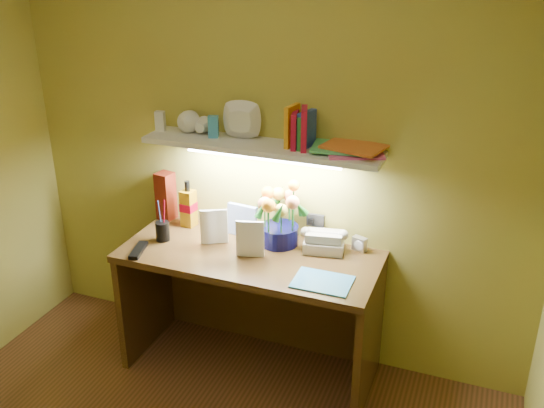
# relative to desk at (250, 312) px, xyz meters

# --- Properties ---
(desk) EXTENTS (1.40, 0.60, 0.75)m
(desk) POSITION_rel_desk_xyz_m (0.00, 0.00, 0.00)
(desk) COLOR #37200F
(desk) RESTS_ON ground
(flower_bouquet) EXTENTS (0.27, 0.27, 0.37)m
(flower_bouquet) POSITION_rel_desk_xyz_m (0.11, 0.17, 0.56)
(flower_bouquet) COLOR #060732
(flower_bouquet) RESTS_ON desk
(telephone) EXTENTS (0.24, 0.20, 0.13)m
(telephone) POSITION_rel_desk_xyz_m (0.36, 0.18, 0.44)
(telephone) COLOR beige
(telephone) RESTS_ON desk
(desk_clock) EXTENTS (0.09, 0.06, 0.08)m
(desk_clock) POSITION_rel_desk_xyz_m (0.54, 0.25, 0.41)
(desk_clock) COLOR silver
(desk_clock) RESTS_ON desk
(whisky_bottle) EXTENTS (0.08, 0.08, 0.28)m
(whisky_bottle) POSITION_rel_desk_xyz_m (-0.47, 0.20, 0.51)
(whisky_bottle) COLOR #A3710A
(whisky_bottle) RESTS_ON desk
(whisky_box) EXTENTS (0.11, 0.11, 0.29)m
(whisky_box) POSITION_rel_desk_xyz_m (-0.64, 0.24, 0.52)
(whisky_box) COLOR #61190B
(whisky_box) RESTS_ON desk
(pen_cup) EXTENTS (0.10, 0.10, 0.19)m
(pen_cup) POSITION_rel_desk_xyz_m (-0.52, -0.02, 0.47)
(pen_cup) COLOR black
(pen_cup) RESTS_ON desk
(art_card) EXTENTS (0.18, 0.05, 0.18)m
(art_card) POSITION_rel_desk_xyz_m (-0.13, 0.20, 0.46)
(art_card) COLOR silver
(art_card) RESTS_ON desk
(tv_remote) EXTENTS (0.10, 0.19, 0.02)m
(tv_remote) POSITION_rel_desk_xyz_m (-0.57, -0.20, 0.39)
(tv_remote) COLOR black
(tv_remote) RESTS_ON desk
(blue_folder) EXTENTS (0.29, 0.21, 0.01)m
(blue_folder) POSITION_rel_desk_xyz_m (0.45, -0.15, 0.38)
(blue_folder) COLOR #3996D5
(blue_folder) RESTS_ON desk
(desk_book_a) EXTENTS (0.15, 0.08, 0.20)m
(desk_book_a) POSITION_rel_desk_xyz_m (-0.29, 0.01, 0.48)
(desk_book_a) COLOR silver
(desk_book_a) RESTS_ON desk
(desk_book_b) EXTENTS (0.15, 0.05, 0.21)m
(desk_book_b) POSITION_rel_desk_xyz_m (-0.06, -0.05, 0.48)
(desk_book_b) COLOR white
(desk_book_b) RESTS_ON desk
(wall_shelf) EXTENTS (1.32, 0.30, 0.25)m
(wall_shelf) POSITION_rel_desk_xyz_m (0.02, 0.18, 0.96)
(wall_shelf) COLOR white
(wall_shelf) RESTS_ON ground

